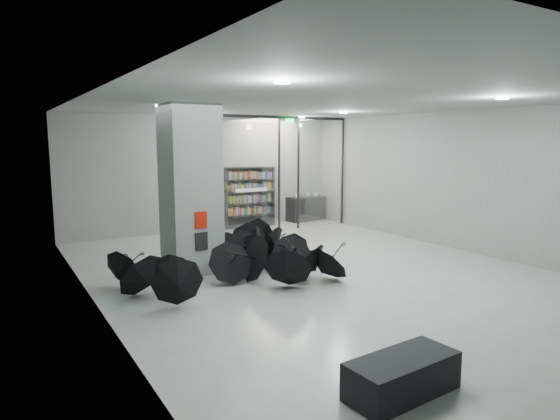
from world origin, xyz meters
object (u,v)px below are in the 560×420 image
column (190,189)px  bench (402,376)px  umbrella_cluster (249,262)px  bookshelf (249,197)px  shop_counter (306,208)px

column → bench: bearing=-88.9°
column → umbrella_cluster: size_ratio=0.72×
bookshelf → umbrella_cluster: (-3.02, -5.75, -0.79)m
bench → shop_counter: 13.34m
bookshelf → umbrella_cluster: 6.54m
column → umbrella_cluster: column is taller
bookshelf → shop_counter: size_ratio=1.37×
column → bookshelf: column is taller
column → bookshelf: 6.31m
bookshelf → umbrella_cluster: bookshelf is taller
column → bookshelf: (4.05, 4.75, -0.90)m
bench → bookshelf: bearing=68.2°
bookshelf → shop_counter: bookshelf is taller
shop_counter → umbrella_cluster: bearing=-140.7°
bench → shop_counter: shop_counter is taller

